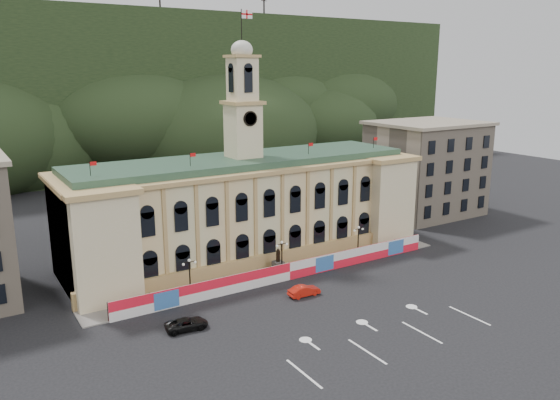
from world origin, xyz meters
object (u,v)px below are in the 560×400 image
statue (278,265)px  black_suv (187,324)px  red_sedan (304,291)px  lamp_center (282,255)px

statue → black_suv: statue is taller
red_sedan → black_suv: size_ratio=0.85×
statue → lamp_center: lamp_center is taller
red_sedan → black_suv: bearing=94.7°
lamp_center → red_sedan: size_ratio=1.18×
red_sedan → black_suv: 16.60m
statue → black_suv: size_ratio=0.73×
lamp_center → red_sedan: bearing=-100.5°
statue → black_suv: 20.31m
statue → black_suv: (-18.01, -9.37, -0.51)m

